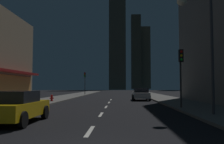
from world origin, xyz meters
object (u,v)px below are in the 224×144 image
object	(u,v)px
car_parked_near	(16,107)
traffic_light_near_right	(181,65)
car_parked_far	(141,94)
fire_hydrant_far_left	(52,98)
traffic_light_far_left	(85,78)
street_lamp_right	(196,25)

from	to	relation	value
car_parked_near	traffic_light_near_right	world-z (taller)	traffic_light_near_right
car_parked_near	traffic_light_near_right	distance (m)	11.45
car_parked_near	car_parked_far	world-z (taller)	same
car_parked_far	traffic_light_near_right	world-z (taller)	traffic_light_near_right
fire_hydrant_far_left	traffic_light_near_right	xyz separation A→B (m)	(11.40, -7.20, 2.74)
fire_hydrant_far_left	car_parked_near	bearing A→B (deg)	-80.47
traffic_light_far_left	street_lamp_right	size ratio (longest dim) A/B	0.64
car_parked_near	fire_hydrant_far_left	bearing A→B (deg)	99.53
car_parked_near	traffic_light_near_right	size ratio (longest dim) A/B	1.01
car_parked_far	fire_hydrant_far_left	distance (m)	10.38
car_parked_far	street_lamp_right	xyz separation A→B (m)	(1.78, -15.36, 4.33)
traffic_light_near_right	street_lamp_right	size ratio (longest dim) A/B	0.64
car_parked_far	traffic_light_far_left	distance (m)	18.83
car_parked_far	traffic_light_far_left	world-z (taller)	traffic_light_far_left
car_parked_near	street_lamp_right	world-z (taller)	street_lamp_right
fire_hydrant_far_left	traffic_light_far_left	size ratio (longest dim) A/B	0.16
traffic_light_near_right	traffic_light_far_left	xyz separation A→B (m)	(-11.00, 27.68, 0.00)
traffic_light_near_right	traffic_light_far_left	size ratio (longest dim) A/B	1.00
fire_hydrant_far_left	street_lamp_right	xyz separation A→B (m)	(11.28, -11.19, 4.61)
car_parked_far	traffic_light_near_right	distance (m)	11.79
street_lamp_right	traffic_light_near_right	bearing A→B (deg)	88.27
car_parked_near	traffic_light_near_right	bearing A→B (deg)	35.54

